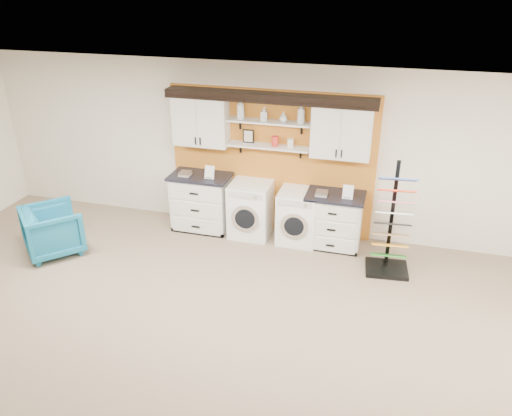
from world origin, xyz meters
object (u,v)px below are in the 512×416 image
(sample_rack, at_px, (390,239))
(base_cabinet_right, at_px, (334,220))
(washer, at_px, (251,209))
(base_cabinet_left, at_px, (202,202))
(armchair, at_px, (53,230))
(dryer, at_px, (298,216))

(sample_rack, bearing_deg, base_cabinet_right, 143.03)
(washer, bearing_deg, base_cabinet_left, 179.78)
(base_cabinet_right, relative_size, armchair, 1.09)
(base_cabinet_right, xyz_separation_m, dryer, (-0.58, -0.00, -0.01))
(washer, distance_m, sample_rack, 2.33)
(base_cabinet_right, bearing_deg, base_cabinet_left, -180.00)
(base_cabinet_left, height_order, dryer, base_cabinet_left)
(dryer, distance_m, sample_rack, 1.56)
(base_cabinet_right, xyz_separation_m, washer, (-1.38, -0.00, 0.01))
(dryer, height_order, armchair, dryer)
(base_cabinet_left, xyz_separation_m, armchair, (-1.95, -1.40, -0.11))
(base_cabinet_right, xyz_separation_m, armchair, (-4.21, -1.40, -0.07))
(base_cabinet_left, relative_size, sample_rack, 0.60)
(base_cabinet_left, bearing_deg, armchair, -144.44)
(base_cabinet_left, height_order, sample_rack, sample_rack)
(sample_rack, relative_size, armchair, 2.01)
(washer, relative_size, armchair, 1.10)
(armchair, bearing_deg, dryer, -115.69)
(base_cabinet_left, relative_size, base_cabinet_right, 1.10)
(dryer, bearing_deg, base_cabinet_left, 179.89)
(washer, relative_size, sample_rack, 0.55)
(washer, distance_m, dryer, 0.80)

